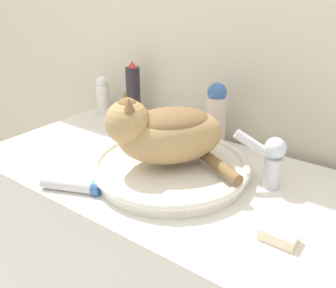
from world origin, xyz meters
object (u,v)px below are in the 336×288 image
(cat, at_px, (165,131))
(cream_tube, at_px, (72,185))
(hairspray_can_black, at_px, (133,94))
(deodorant_stick, at_px, (103,95))
(lotion_bottle_white, at_px, (216,115))
(faucet, at_px, (270,158))
(soap_bar, at_px, (278,235))

(cat, relative_size, cream_tube, 2.32)
(cat, relative_size, hairspray_can_black, 1.60)
(hairspray_can_black, xyz_separation_m, deodorant_stick, (-0.15, 0.00, -0.03))
(hairspray_can_black, height_order, lotion_bottle_white, hairspray_can_black)
(faucet, height_order, hairspray_can_black, hairspray_can_black)
(lotion_bottle_white, bearing_deg, hairspray_can_black, 180.00)
(deodorant_stick, bearing_deg, cream_tube, -52.96)
(soap_bar, bearing_deg, hairspray_can_black, 153.35)
(cat, height_order, faucet, cat)
(cream_tube, bearing_deg, lotion_bottle_white, 71.73)
(hairspray_can_black, distance_m, lotion_bottle_white, 0.33)
(cat, bearing_deg, lotion_bottle_white, -142.78)
(faucet, xyz_separation_m, soap_bar, (0.09, -0.18, -0.07))
(cat, distance_m, faucet, 0.26)
(faucet, relative_size, lotion_bottle_white, 0.74)
(deodorant_stick, xyz_separation_m, cream_tube, (0.33, -0.44, -0.06))
(deodorant_stick, xyz_separation_m, lotion_bottle_white, (0.48, -0.00, 0.02))
(cat, height_order, cream_tube, cat)
(hairspray_can_black, relative_size, lotion_bottle_white, 1.13)
(hairspray_can_black, relative_size, soap_bar, 3.07)
(deodorant_stick, distance_m, cream_tube, 0.55)
(cream_tube, xyz_separation_m, soap_bar, (0.47, 0.11, -0.00))
(lotion_bottle_white, xyz_separation_m, cream_tube, (-0.15, -0.44, -0.08))
(faucet, distance_m, hairspray_can_black, 0.57)
(soap_bar, bearing_deg, cream_tube, -166.22)
(hairspray_can_black, bearing_deg, cat, -38.09)
(lotion_bottle_white, relative_size, soap_bar, 2.72)
(deodorant_stick, height_order, lotion_bottle_white, lotion_bottle_white)
(cream_tube, bearing_deg, cat, 54.07)
(faucet, bearing_deg, lotion_bottle_white, -54.32)
(cat, xyz_separation_m, cream_tube, (-0.14, -0.19, -0.11))
(cat, xyz_separation_m, lotion_bottle_white, (0.01, 0.25, -0.03))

